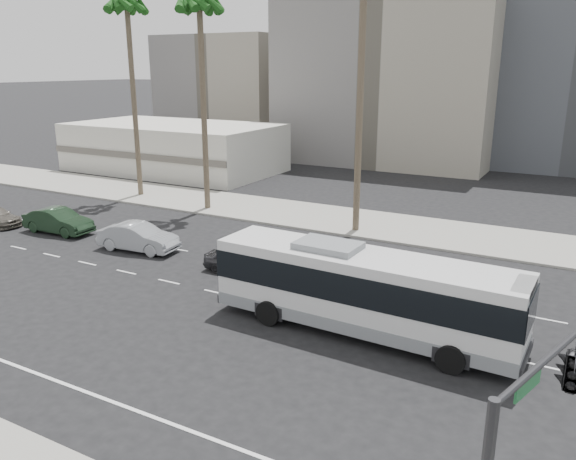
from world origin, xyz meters
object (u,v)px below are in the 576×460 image
Objects in this scene: car_c at (58,221)px; traffic_signal at (564,384)px; palm_mid at (199,8)px; city_bus at (363,289)px; car_b at (138,237)px; car_a at (239,261)px; palm_far at (127,8)px.

traffic_signal reaches higher than car_c.
traffic_signal is at bearing -42.83° from palm_mid.
car_b is (-16.10, 3.83, -1.12)m from city_bus.
palm_mid reaches higher than car_b.
traffic_signal is (16.33, -13.74, 4.61)m from car_a.
palm_mid is (-18.54, 14.19, 12.93)m from city_bus.
car_c is 0.31× the size of palm_mid.
car_c is at bearing 81.88° from car_b.
car_b is at bearing -76.74° from palm_mid.
palm_far reaches higher than car_b.
car_b is at bearing 166.27° from traffic_signal.
car_b is (-7.54, 0.30, 0.17)m from car_a.
palm_mid is at bearing -28.81° from car_c.
traffic_signal reaches higher than city_bus.
car_b is at bearing 84.63° from car_a.
car_a is at bearing -33.25° from palm_far.
car_a is at bearing -46.86° from palm_mid.
city_bus is at bearing -37.43° from palm_mid.
city_bus is at bearing -109.32° from car_b.
palm_far is at bearing 36.37° from car_b.
car_c is 34.70m from traffic_signal.
traffic_signal is 37.15m from palm_mid.
car_c is 18.00m from palm_mid.
palm_far is (-8.02, 1.15, 0.44)m from palm_mid.
car_c is at bearing -74.82° from palm_far.
city_bus is 33.46m from palm_far.
traffic_signal reaches higher than car_a.
palm_far reaches higher than traffic_signal.
traffic_signal is 0.38× the size of palm_mid.
city_bus reaches higher than car_b.
city_bus is at bearing -115.51° from car_a.
city_bus is 2.59× the size of car_c.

